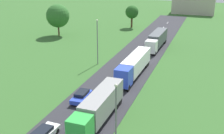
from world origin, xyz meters
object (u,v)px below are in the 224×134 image
Objects in this scene: truck_lead at (99,107)px; tree_maple at (132,12)px; car_second at (82,96)px; car_lead at (43,133)px; truck_second at (134,65)px; lamppost_second at (97,40)px; lamppost_lead at (116,114)px; tree_oak at (58,16)px; truck_third at (157,39)px; distant_building at (194,5)px.

tree_maple reaches higher than truck_lead.
tree_maple is at bearing 97.86° from car_second.
car_lead is at bearing -128.46° from truck_lead.
car_lead is at bearing -101.38° from truck_second.
car_second is at bearing -75.97° from lamppost_second.
lamppost_lead is 63.22m from tree_maple.
car_lead is 0.52× the size of tree_oak.
tree_maple is (-7.20, 62.36, 4.03)m from car_lead.
truck_lead reaches higher than car_lead.
lamppost_second is at bearing 98.72° from car_lead.
lamppost_second is at bearing 104.03° from car_second.
truck_third is 2.90× the size of car_second.
tree_maple is at bearing 96.59° from car_lead.
lamppost_second reaches higher than car_lead.
truck_second is 3.20× the size of car_lead.
truck_third is 1.42× the size of lamppost_second.
car_lead is 9.42m from lamppost_lead.
truck_second is 41.28m from tree_maple.
lamppost_second is (-8.99, -15.39, 2.90)m from truck_third.
distant_building reaches higher than car_lead.
truck_second is at bearing -23.70° from lamppost_second.
car_lead is (-4.65, -5.85, -1.42)m from truck_lead.
lamppost_lead is (8.61, 1.14, 3.66)m from car_lead.
lamppost_second is 26.96m from tree_oak.
lamppost_second reaches higher than truck_lead.
car_second is at bearing -110.58° from truck_second.
truck_lead is 6.75m from car_second.
tree_oak is 23.67m from tree_maple.
lamppost_lead is at bearing -53.89° from tree_oak.
truck_third is (0.28, 19.21, 0.02)m from truck_second.
lamppost_lead reaches higher than tree_maple.
truck_third is at bearing 81.13° from car_second.
car_lead is at bearing -89.75° from car_second.
car_second is (-0.04, 10.50, 0.04)m from car_lead.
lamppost_second is (-8.71, 3.82, 2.92)m from truck_second.
car_lead is 27.37m from lamppost_second.
truck_lead reaches higher than truck_third.
distant_building is at bearing 86.77° from truck_second.
lamppost_second reaches higher than tree_oak.
tree_maple is (-11.85, 56.51, 2.62)m from truck_lead.
truck_lead is 57.80m from tree_maple.
truck_second is 9.95m from lamppost_second.
lamppost_second reaches higher than truck_third.
tree_maple is (-11.81, 39.46, 2.66)m from truck_second.
truck_second is at bearing 78.62° from car_lead.
truck_lead is at bearing -89.87° from truck_second.
truck_second is 1.12× the size of truck_third.
truck_lead is 1.89× the size of tree_maple.
truck_lead is 0.89× the size of truck_second.
tree_maple reaches higher than truck_second.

